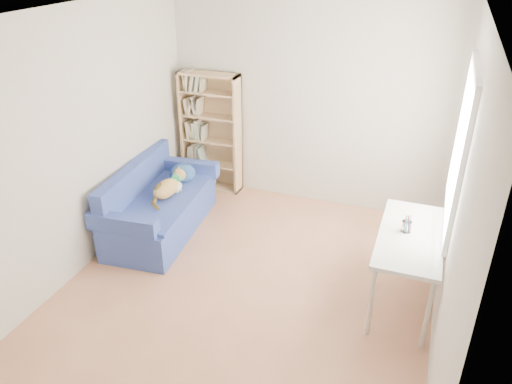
{
  "coord_description": "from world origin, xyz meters",
  "views": [
    {
      "loc": [
        1.45,
        -3.75,
        3.14
      ],
      "look_at": [
        -0.07,
        0.38,
        0.85
      ],
      "focal_mm": 35.0,
      "sensor_mm": 36.0,
      "label": 1
    }
  ],
  "objects_px": {
    "desk": "(410,241)",
    "pen_cup": "(407,225)",
    "bookshelf": "(211,137)",
    "sofa": "(159,206)"
  },
  "relations": [
    {
      "from": "bookshelf",
      "to": "desk",
      "type": "relative_size",
      "value": 1.3
    },
    {
      "from": "desk",
      "to": "pen_cup",
      "type": "bearing_deg",
      "value": 143.57
    },
    {
      "from": "desk",
      "to": "pen_cup",
      "type": "height_order",
      "value": "pen_cup"
    },
    {
      "from": "sofa",
      "to": "desk",
      "type": "height_order",
      "value": "sofa"
    },
    {
      "from": "desk",
      "to": "bookshelf",
      "type": "bearing_deg",
      "value": 149.52
    },
    {
      "from": "sofa",
      "to": "pen_cup",
      "type": "height_order",
      "value": "pen_cup"
    },
    {
      "from": "bookshelf",
      "to": "pen_cup",
      "type": "height_order",
      "value": "bookshelf"
    },
    {
      "from": "desk",
      "to": "pen_cup",
      "type": "xyz_separation_m",
      "value": [
        -0.05,
        0.04,
        0.14
      ]
    },
    {
      "from": "bookshelf",
      "to": "pen_cup",
      "type": "relative_size",
      "value": 9.29
    },
    {
      "from": "sofa",
      "to": "bookshelf",
      "type": "xyz_separation_m",
      "value": [
        0.12,
        1.23,
        0.43
      ]
    }
  ]
}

